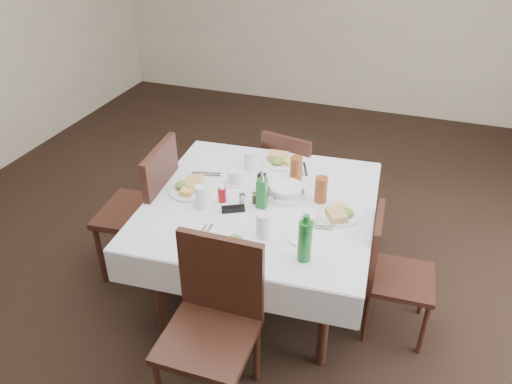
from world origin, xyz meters
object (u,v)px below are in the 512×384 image
bread_basket (286,191)px  oil_cruet_dark (262,183)px  chair_east (389,267)px  coffee_mug (235,178)px  chair_west (148,204)px  water_w (201,197)px  ketchup_bottle (222,194)px  chair_south (214,314)px  chair_north (291,174)px  water_e (322,189)px  water_s (263,225)px  oil_cruet_green (262,192)px  water_n (250,161)px  green_bottle (305,240)px  dining_table (260,210)px

bread_basket → oil_cruet_dark: (-0.15, -0.03, 0.05)m
chair_east → coffee_mug: size_ratio=6.27×
chair_west → water_w: 0.56m
chair_east → bread_basket: bearing=168.4°
chair_east → ketchup_bottle: size_ratio=7.49×
chair_south → chair_west: chair_west is taller
chair_north → coffee_mug: (-0.21, -0.68, 0.31)m
water_e → water_w: bearing=-154.1°
chair_east → bread_basket: chair_east is taller
water_w → ketchup_bottle: water_w is taller
water_e → chair_east: bearing=-21.0°
bread_basket → chair_south: bearing=-96.6°
water_s → bread_basket: (0.00, 0.45, -0.04)m
bread_basket → oil_cruet_green: bearing=-122.2°
oil_cruet_dark → water_w: bearing=-140.0°
water_n → coffee_mug: 0.22m
chair_south → water_w: 0.78m
water_w → ketchup_bottle: (0.10, 0.10, -0.02)m
water_n → chair_north: bearing=69.4°
green_bottle → ketchup_bottle: bearing=148.8°
water_n → water_w: bearing=-102.6°
water_s → chair_south: bearing=-102.4°
chair_south → ketchup_bottle: bearing=109.1°
chair_south → water_w: (-0.35, 0.64, 0.27)m
bread_basket → green_bottle: size_ratio=0.85×
chair_south → water_e: size_ratio=6.80×
water_s → ketchup_bottle: size_ratio=1.32×
oil_cruet_green → coffee_mug: 0.34m
chair_east → green_bottle: bearing=-135.7°
water_e → water_w: same height
water_n → oil_cruet_dark: oil_cruet_dark is taller
chair_west → coffee_mug: size_ratio=7.71×
chair_north → water_n: 0.60m
chair_north → ketchup_bottle: 0.99m
green_bottle → water_e: bearing=94.4°
chair_west → dining_table: bearing=3.2°
ketchup_bottle → coffee_mug: 0.23m
bread_basket → ketchup_bottle: ketchup_bottle is taller
dining_table → chair_north: 0.85m
chair_south → chair_east: bearing=43.8°
water_w → green_bottle: size_ratio=0.52×
oil_cruet_green → chair_north: bearing=93.7°
chair_east → oil_cruet_dark: size_ratio=4.30×
chair_east → water_s: (-0.71, -0.31, 0.35)m
chair_east → bread_basket: (-0.71, 0.15, 0.32)m
chair_east → water_s: size_ratio=5.69×
dining_table → chair_east: bearing=-2.7°
chair_east → water_n: 1.18m
chair_east → ketchup_bottle: ketchup_bottle is taller
chair_north → water_e: 0.85m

